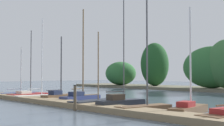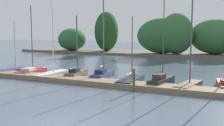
# 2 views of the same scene
# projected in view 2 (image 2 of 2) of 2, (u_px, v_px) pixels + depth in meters

# --- Properties ---
(dock_pier) EXTENTS (31.15, 1.80, 0.35)m
(dock_pier) POSITION_uv_depth(u_px,v_px,m) (137.00, 85.00, 20.69)
(dock_pier) COLOR #847051
(dock_pier) RESTS_ON ground
(far_shore) EXTENTS (64.27, 8.78, 7.44)m
(far_shore) POSITION_uv_depth(u_px,v_px,m) (188.00, 39.00, 44.46)
(far_shore) COLOR #66604C
(far_shore) RESTS_ON ground
(sailboat_0) EXTENTS (1.64, 4.06, 5.09)m
(sailboat_0) POSITION_uv_depth(u_px,v_px,m) (15.00, 70.00, 28.28)
(sailboat_0) COLOR navy
(sailboat_0) RESTS_ON ground
(sailboat_1) EXTENTS (1.88, 4.34, 6.57)m
(sailboat_1) POSITION_uv_depth(u_px,v_px,m) (32.00, 71.00, 27.09)
(sailboat_1) COLOR maroon
(sailboat_1) RESTS_ON ground
(sailboat_2) EXTENTS (1.33, 4.54, 7.34)m
(sailboat_2) POSITION_uv_depth(u_px,v_px,m) (53.00, 73.00, 25.66)
(sailboat_2) COLOR silver
(sailboat_2) RESTS_ON ground
(sailboat_3) EXTENTS (1.45, 3.49, 5.52)m
(sailboat_3) POSITION_uv_depth(u_px,v_px,m) (77.00, 73.00, 25.20)
(sailboat_3) COLOR brown
(sailboat_3) RESTS_ON ground
(sailboat_4) EXTENTS (1.45, 4.00, 7.60)m
(sailboat_4) POSITION_uv_depth(u_px,v_px,m) (103.00, 73.00, 24.62)
(sailboat_4) COLOR navy
(sailboat_4) RESTS_ON ground
(sailboat_5) EXTENTS (1.49, 4.41, 5.31)m
(sailboat_5) POSITION_uv_depth(u_px,v_px,m) (131.00, 80.00, 22.51)
(sailboat_5) COLOR #232833
(sailboat_5) RESTS_ON ground
(sailboat_6) EXTENTS (1.37, 3.65, 7.37)m
(sailboat_6) POSITION_uv_depth(u_px,v_px,m) (162.00, 80.00, 21.44)
(sailboat_6) COLOR #232833
(sailboat_6) RESTS_ON ground
(sailboat_7) EXTENTS (1.56, 3.96, 7.20)m
(sailboat_7) POSITION_uv_depth(u_px,v_px,m) (189.00, 83.00, 20.52)
(sailboat_7) COLOR brown
(sailboat_7) RESTS_ON ground
(mooring_piling_1) EXTENTS (0.20, 0.20, 1.58)m
(mooring_piling_1) POSITION_uv_depth(u_px,v_px,m) (134.00, 80.00, 19.31)
(mooring_piling_1) COLOR brown
(mooring_piling_1) RESTS_ON ground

